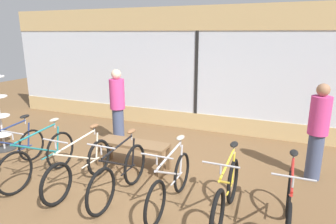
% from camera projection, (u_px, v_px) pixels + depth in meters
% --- Properties ---
extents(ground_plane, '(24.00, 24.00, 0.00)m').
position_uv_depth(ground_plane, '(130.00, 190.00, 5.02)').
color(ground_plane, brown).
extents(shop_back_wall, '(12.00, 0.08, 3.20)m').
position_uv_depth(shop_back_wall, '(197.00, 69.00, 7.76)').
color(shop_back_wall, tan).
rests_on(shop_back_wall, ground_plane).
extents(bicycle_far_left, '(0.46, 1.70, 1.01)m').
position_uv_depth(bicycle_far_left, '(10.00, 152.00, 5.65)').
color(bicycle_far_left, black).
rests_on(bicycle_far_left, ground_plane).
extents(bicycle_left, '(0.46, 1.77, 1.04)m').
position_uv_depth(bicycle_left, '(40.00, 158.00, 5.28)').
color(bicycle_left, black).
rests_on(bicycle_left, ground_plane).
extents(bicycle_center_left, '(0.46, 1.75, 1.02)m').
position_uv_depth(bicycle_center_left, '(80.00, 167.00, 5.00)').
color(bicycle_center_left, black).
rests_on(bicycle_center_left, ground_plane).
extents(bicycle_center, '(0.46, 1.69, 1.04)m').
position_uv_depth(bicycle_center, '(120.00, 174.00, 4.71)').
color(bicycle_center, black).
rests_on(bicycle_center, ground_plane).
extents(bicycle_center_right, '(0.46, 1.68, 1.01)m').
position_uv_depth(bicycle_center_right, '(170.00, 184.00, 4.46)').
color(bicycle_center_right, black).
rests_on(bicycle_center_right, ground_plane).
extents(bicycle_right, '(0.46, 1.68, 1.03)m').
position_uv_depth(bicycle_right, '(226.00, 194.00, 4.15)').
color(bicycle_right, black).
rests_on(bicycle_right, ground_plane).
extents(bicycle_far_right, '(0.46, 1.70, 1.04)m').
position_uv_depth(bicycle_far_right, '(289.00, 207.00, 3.82)').
color(bicycle_far_right, black).
rests_on(bicycle_far_right, ground_plane).
extents(accessory_rack, '(0.48, 0.48, 1.75)m').
position_uv_depth(accessory_rack, '(0.00, 119.00, 6.57)').
color(accessory_rack, '#333333').
rests_on(accessory_rack, ground_plane).
extents(display_bench, '(1.40, 0.44, 0.52)m').
position_uv_depth(display_bench, '(133.00, 147.00, 5.75)').
color(display_bench, brown).
rests_on(display_bench, ground_plane).
extents(customer_near_rack, '(0.48, 0.48, 1.73)m').
position_uv_depth(customer_near_rack, '(318.00, 130.00, 5.18)').
color(customer_near_rack, '#424C6B').
rests_on(customer_near_rack, ground_plane).
extents(customer_by_window, '(0.35, 0.35, 1.76)m').
position_uv_depth(customer_by_window, '(118.00, 106.00, 6.85)').
color(customer_by_window, '#424C6B').
rests_on(customer_by_window, ground_plane).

